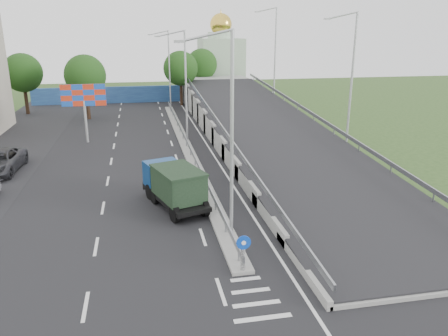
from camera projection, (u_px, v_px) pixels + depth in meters
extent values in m
plane|color=#2D4C1E|center=(256.00, 303.00, 17.02)|extent=(160.00, 160.00, 0.00)
cube|color=black|center=(155.00, 163.00, 35.19)|extent=(26.00, 90.00, 0.04)
cube|color=gray|center=(187.00, 147.00, 39.46)|extent=(1.00, 44.00, 0.20)
cube|color=gray|center=(316.00, 118.00, 41.05)|extent=(0.10, 50.00, 0.32)
cube|color=gray|center=(217.00, 122.00, 39.30)|extent=(0.10, 50.00, 0.32)
cube|color=gray|center=(186.00, 140.00, 39.26)|extent=(0.08, 44.00, 0.32)
cylinder|color=gray|center=(187.00, 143.00, 39.34)|extent=(0.09, 0.09, 0.60)
cylinder|color=black|center=(243.00, 257.00, 18.84)|extent=(0.20, 0.20, 1.20)
cylinder|color=#0C3FBF|center=(244.00, 243.00, 18.54)|extent=(0.64, 0.05, 0.64)
cylinder|color=white|center=(244.00, 243.00, 18.51)|extent=(0.20, 0.03, 0.20)
cylinder|color=#B2B5B7|center=(232.00, 138.00, 21.13)|extent=(0.18, 0.18, 10.00)
cylinder|color=#B2B5B7|center=(206.00, 36.00, 19.49)|extent=(2.57, 0.12, 0.66)
cube|color=#B2B5B7|center=(180.00, 41.00, 19.34)|extent=(0.50, 0.18, 0.12)
cylinder|color=#B2B5B7|center=(186.00, 88.00, 39.86)|extent=(0.18, 0.18, 10.00)
cylinder|color=#B2B5B7|center=(171.00, 33.00, 38.21)|extent=(2.57, 0.12, 0.66)
cube|color=#B2B5B7|center=(157.00, 36.00, 38.07)|extent=(0.50, 0.18, 0.12)
cylinder|color=#B2B5B7|center=(169.00, 70.00, 58.58)|extent=(0.18, 0.18, 10.00)
cylinder|color=#B2B5B7|center=(159.00, 33.00, 56.94)|extent=(2.57, 0.12, 0.66)
cube|color=#B2B5B7|center=(150.00, 35.00, 56.79)|extent=(0.50, 0.18, 0.12)
cube|color=navy|center=(138.00, 94.00, 64.60)|extent=(30.00, 0.50, 2.40)
cube|color=#B2CCAD|center=(221.00, 66.00, 73.68)|extent=(7.00, 7.00, 9.00)
cylinder|color=#B2CCAD|center=(221.00, 35.00, 72.18)|extent=(4.40, 4.40, 1.00)
sphere|color=gold|center=(221.00, 24.00, 71.67)|extent=(3.60, 3.60, 3.60)
cone|color=gold|center=(221.00, 12.00, 71.07)|extent=(0.30, 0.30, 1.20)
cylinder|color=#B2B5B7|center=(86.00, 122.00, 40.98)|extent=(0.24, 0.24, 4.00)
cube|color=red|center=(83.00, 95.00, 40.23)|extent=(4.00, 0.20, 2.00)
cylinder|color=black|center=(88.00, 103.00, 52.03)|extent=(0.44, 0.44, 4.00)
sphere|color=#153D10|center=(85.00, 75.00, 51.07)|extent=(4.80, 4.80, 4.80)
cylinder|color=black|center=(181.00, 91.00, 61.72)|extent=(0.44, 0.44, 4.00)
sphere|color=#153D10|center=(181.00, 68.00, 60.77)|extent=(4.80, 4.80, 4.80)
cylinder|color=black|center=(26.00, 98.00, 55.23)|extent=(0.44, 0.44, 4.00)
sphere|color=#153D10|center=(23.00, 73.00, 54.28)|extent=(4.80, 4.80, 4.80)
cylinder|color=black|center=(202.00, 85.00, 69.01)|extent=(0.44, 0.44, 4.00)
sphere|color=#153D10|center=(202.00, 64.00, 68.05)|extent=(4.80, 4.80, 4.80)
cylinder|color=black|center=(150.00, 192.00, 27.39)|extent=(0.60, 1.04, 0.99)
cylinder|color=black|center=(177.00, 187.00, 28.22)|extent=(0.60, 1.04, 0.99)
cylinder|color=black|center=(155.00, 196.00, 26.71)|extent=(0.60, 1.04, 0.99)
cylinder|color=black|center=(182.00, 191.00, 27.54)|extent=(0.60, 1.04, 0.99)
cylinder|color=black|center=(175.00, 214.00, 24.06)|extent=(0.60, 1.04, 0.99)
cylinder|color=black|center=(204.00, 208.00, 24.90)|extent=(0.60, 1.04, 0.99)
cube|color=black|center=(175.00, 197.00, 26.18)|extent=(3.69, 5.97, 0.27)
cube|color=navy|center=(162.00, 173.00, 27.68)|extent=(2.42, 2.01, 1.54)
cube|color=black|center=(158.00, 164.00, 28.14)|extent=(1.65, 0.57, 0.63)
cube|color=black|center=(158.00, 184.00, 28.61)|extent=(2.02, 0.76, 0.45)
cube|color=black|center=(178.00, 184.00, 25.43)|extent=(3.11, 3.93, 1.63)
cube|color=black|center=(178.00, 170.00, 25.17)|extent=(3.23, 4.05, 0.11)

